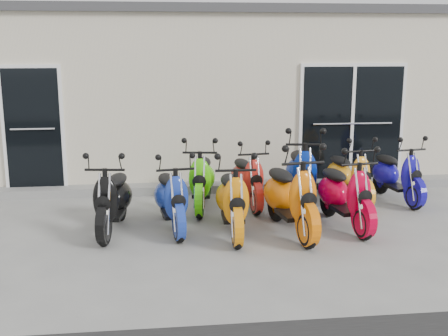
{
  "coord_description": "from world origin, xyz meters",
  "views": [
    {
      "loc": [
        -1.0,
        -7.94,
        2.66
      ],
      "look_at": [
        0.0,
        0.6,
        0.75
      ],
      "focal_mm": 45.0,
      "sensor_mm": 36.0,
      "label": 1
    }
  ],
  "objects_px": {
    "scooter_back_yellow": "(349,169)",
    "scooter_front_red": "(345,185)",
    "scooter_back_green": "(202,171)",
    "scooter_front_blue": "(171,189)",
    "scooter_front_orange_b": "(291,187)",
    "scooter_back_extra": "(397,167)",
    "scooter_front_orange_a": "(232,191)",
    "scooter_back_red": "(247,172)",
    "scooter_back_blue": "(301,166)",
    "scooter_front_black": "(112,190)"
  },
  "relations": [
    {
      "from": "scooter_front_red",
      "to": "scooter_back_red",
      "type": "distance_m",
      "value": 1.77
    },
    {
      "from": "scooter_front_blue",
      "to": "scooter_back_extra",
      "type": "height_order",
      "value": "scooter_front_blue"
    },
    {
      "from": "scooter_back_extra",
      "to": "scooter_front_orange_a",
      "type": "bearing_deg",
      "value": -163.74
    },
    {
      "from": "scooter_front_orange_b",
      "to": "scooter_back_yellow",
      "type": "xyz_separation_m",
      "value": [
        1.36,
        1.43,
        -0.09
      ]
    },
    {
      "from": "scooter_front_black",
      "to": "scooter_back_green",
      "type": "height_order",
      "value": "same"
    },
    {
      "from": "scooter_front_orange_b",
      "to": "scooter_back_red",
      "type": "height_order",
      "value": "scooter_front_orange_b"
    },
    {
      "from": "scooter_front_black",
      "to": "scooter_back_green",
      "type": "bearing_deg",
      "value": 45.7
    },
    {
      "from": "scooter_front_blue",
      "to": "scooter_back_blue",
      "type": "bearing_deg",
      "value": 15.25
    },
    {
      "from": "scooter_front_orange_a",
      "to": "scooter_back_extra",
      "type": "xyz_separation_m",
      "value": [
        3.03,
        1.39,
        -0.04
      ]
    },
    {
      "from": "scooter_front_orange_b",
      "to": "scooter_back_green",
      "type": "distance_m",
      "value": 1.81
    },
    {
      "from": "scooter_back_red",
      "to": "scooter_back_blue",
      "type": "height_order",
      "value": "scooter_back_blue"
    },
    {
      "from": "scooter_front_black",
      "to": "scooter_front_red",
      "type": "relative_size",
      "value": 0.97
    },
    {
      "from": "scooter_front_red",
      "to": "scooter_front_orange_b",
      "type": "bearing_deg",
      "value": -175.61
    },
    {
      "from": "scooter_back_blue",
      "to": "scooter_front_blue",
      "type": "bearing_deg",
      "value": -147.97
    },
    {
      "from": "scooter_front_orange_b",
      "to": "scooter_back_red",
      "type": "distance_m",
      "value": 1.5
    },
    {
      "from": "scooter_back_red",
      "to": "scooter_back_yellow",
      "type": "xyz_separation_m",
      "value": [
        1.74,
        -0.01,
        0.01
      ]
    },
    {
      "from": "scooter_front_blue",
      "to": "scooter_front_orange_a",
      "type": "xyz_separation_m",
      "value": [
        0.85,
        -0.31,
        0.03
      ]
    },
    {
      "from": "scooter_front_black",
      "to": "scooter_back_red",
      "type": "bearing_deg",
      "value": 35.37
    },
    {
      "from": "scooter_front_red",
      "to": "scooter_back_extra",
      "type": "xyz_separation_m",
      "value": [
        1.34,
        1.25,
        -0.04
      ]
    },
    {
      "from": "scooter_back_yellow",
      "to": "scooter_front_red",
      "type": "bearing_deg",
      "value": -119.97
    },
    {
      "from": "scooter_front_blue",
      "to": "scooter_front_orange_a",
      "type": "bearing_deg",
      "value": -28.19
    },
    {
      "from": "scooter_front_orange_b",
      "to": "scooter_back_red",
      "type": "relative_size",
      "value": 1.17
    },
    {
      "from": "scooter_front_blue",
      "to": "scooter_front_red",
      "type": "height_order",
      "value": "scooter_front_red"
    },
    {
      "from": "scooter_back_red",
      "to": "scooter_back_yellow",
      "type": "relative_size",
      "value": 0.98
    },
    {
      "from": "scooter_front_orange_a",
      "to": "scooter_front_red",
      "type": "height_order",
      "value": "scooter_front_red"
    },
    {
      "from": "scooter_front_blue",
      "to": "scooter_back_green",
      "type": "distance_m",
      "value": 1.17
    },
    {
      "from": "scooter_front_orange_b",
      "to": "scooter_back_extra",
      "type": "bearing_deg",
      "value": 24.95
    },
    {
      "from": "scooter_front_red",
      "to": "scooter_back_yellow",
      "type": "distance_m",
      "value": 1.34
    },
    {
      "from": "scooter_back_yellow",
      "to": "scooter_back_extra",
      "type": "height_order",
      "value": "same"
    },
    {
      "from": "scooter_front_black",
      "to": "scooter_back_blue",
      "type": "xyz_separation_m",
      "value": [
        3.0,
        0.95,
        0.07
      ]
    },
    {
      "from": "scooter_back_green",
      "to": "scooter_back_yellow",
      "type": "distance_m",
      "value": 2.51
    },
    {
      "from": "scooter_front_blue",
      "to": "scooter_back_red",
      "type": "distance_m",
      "value": 1.69
    },
    {
      "from": "scooter_back_red",
      "to": "scooter_front_red",
      "type": "bearing_deg",
      "value": -51.28
    },
    {
      "from": "scooter_front_orange_b",
      "to": "scooter_back_green",
      "type": "height_order",
      "value": "scooter_front_orange_b"
    },
    {
      "from": "scooter_front_black",
      "to": "scooter_back_red",
      "type": "height_order",
      "value": "scooter_front_black"
    },
    {
      "from": "scooter_front_blue",
      "to": "scooter_front_orange_b",
      "type": "height_order",
      "value": "scooter_front_orange_b"
    },
    {
      "from": "scooter_front_orange_a",
      "to": "scooter_front_orange_b",
      "type": "bearing_deg",
      "value": -1.89
    },
    {
      "from": "scooter_front_orange_a",
      "to": "scooter_back_green",
      "type": "xyz_separation_m",
      "value": [
        -0.33,
        1.35,
        -0.01
      ]
    },
    {
      "from": "scooter_back_green",
      "to": "scooter_back_extra",
      "type": "relative_size",
      "value": 1.05
    },
    {
      "from": "scooter_back_blue",
      "to": "scooter_back_extra",
      "type": "xyz_separation_m",
      "value": [
        1.72,
        0.14,
        -0.1
      ]
    },
    {
      "from": "scooter_front_black",
      "to": "scooter_back_red",
      "type": "distance_m",
      "value": 2.39
    },
    {
      "from": "scooter_front_black",
      "to": "scooter_front_orange_b",
      "type": "xyz_separation_m",
      "value": [
        2.51,
        -0.34,
        0.07
      ]
    },
    {
      "from": "scooter_front_blue",
      "to": "scooter_front_red",
      "type": "distance_m",
      "value": 2.54
    },
    {
      "from": "scooter_back_red",
      "to": "scooter_back_extra",
      "type": "bearing_deg",
      "value": -6.26
    },
    {
      "from": "scooter_back_green",
      "to": "scooter_front_red",
      "type": "bearing_deg",
      "value": -22.86
    },
    {
      "from": "scooter_back_red",
      "to": "scooter_back_blue",
      "type": "bearing_deg",
      "value": -15.68
    },
    {
      "from": "scooter_front_red",
      "to": "scooter_back_extra",
      "type": "bearing_deg",
      "value": 35.1
    },
    {
      "from": "scooter_front_blue",
      "to": "scooter_back_extra",
      "type": "xyz_separation_m",
      "value": [
        3.88,
        1.08,
        -0.01
      ]
    },
    {
      "from": "scooter_back_red",
      "to": "scooter_back_blue",
      "type": "relative_size",
      "value": 0.84
    },
    {
      "from": "scooter_back_yellow",
      "to": "scooter_back_extra",
      "type": "relative_size",
      "value": 1.0
    }
  ]
}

